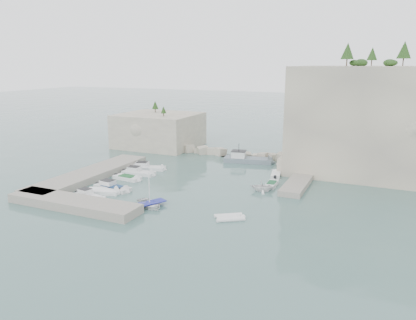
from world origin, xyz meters
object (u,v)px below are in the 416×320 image
at_px(tender_east_c, 276,176).
at_px(tender_east_d, 286,171).
at_px(motorboat_d, 113,190).
at_px(tender_east_a, 262,191).
at_px(motorboat_a, 147,170).
at_px(inflatable_dinghy, 229,219).
at_px(motorboat_c, 127,180).
at_px(tender_east_b, 272,186).
at_px(work_boat, 248,162).
at_px(motorboat_b, 139,175).
at_px(motorboat_f, 89,199).
at_px(motorboat_e, 103,193).
at_px(rowboat, 150,207).

xyz_separation_m(tender_east_c, tender_east_d, (0.78, 3.48, 0.00)).
relative_size(motorboat_d, tender_east_a, 1.95).
bearing_deg(motorboat_a, tender_east_d, 6.70).
distance_m(motorboat_d, tender_east_c, 25.33).
height_order(inflatable_dinghy, tender_east_d, tender_east_d).
relative_size(motorboat_c, tender_east_b, 1.23).
height_order(tender_east_d, work_boat, work_boat).
relative_size(motorboat_b, motorboat_f, 1.10).
bearing_deg(tender_east_d, work_boat, 91.83).
bearing_deg(motorboat_b, inflatable_dinghy, -33.94).
relative_size(motorboat_e, tender_east_a, 1.55).
relative_size(tender_east_a, tender_east_c, 0.76).
height_order(tender_east_b, work_boat, work_boat).
height_order(motorboat_f, inflatable_dinghy, motorboat_f).
relative_size(inflatable_dinghy, work_boat, 0.39).
bearing_deg(motorboat_e, motorboat_f, -108.74).
distance_m(tender_east_b, work_boat, 14.71).
xyz_separation_m(motorboat_c, rowboat, (9.63, -8.94, 0.00)).
bearing_deg(motorboat_d, motorboat_f, -86.18).
xyz_separation_m(motorboat_d, inflatable_dinghy, (19.11, -3.59, 0.00)).
bearing_deg(motorboat_f, motorboat_b, 103.33).
bearing_deg(tender_east_c, motorboat_d, 119.95).
bearing_deg(tender_east_b, work_boat, 29.48).
relative_size(tender_east_b, tender_east_c, 0.93).
bearing_deg(inflatable_dinghy, motorboat_c, 122.73).
distance_m(inflatable_dinghy, work_boat, 27.79).
xyz_separation_m(motorboat_f, work_boat, (12.59, 27.91, 0.00)).
bearing_deg(motorboat_a, motorboat_f, -99.95).
distance_m(motorboat_c, tender_east_d, 25.78).
bearing_deg(inflatable_dinghy, motorboat_e, 141.02).
xyz_separation_m(motorboat_b, tender_east_d, (21.15, 11.61, 0.00)).
xyz_separation_m(motorboat_b, tender_east_c, (20.37, 8.13, 0.00)).
relative_size(motorboat_c, inflatable_dinghy, 1.35).
xyz_separation_m(tender_east_c, work_boat, (-6.99, 6.93, 0.00)).
xyz_separation_m(rowboat, tender_east_d, (11.54, 23.67, 0.00)).
bearing_deg(work_boat, motorboat_f, -125.07).
relative_size(tender_east_b, tender_east_d, 0.97).
height_order(motorboat_e, inflatable_dinghy, motorboat_e).
distance_m(tender_east_a, tender_east_d, 11.89).
relative_size(motorboat_f, inflatable_dinghy, 1.47).
relative_size(motorboat_a, work_boat, 0.69).
bearing_deg(inflatable_dinghy, motorboat_b, 115.71).
height_order(motorboat_d, motorboat_f, same).
relative_size(tender_east_a, tender_east_b, 0.81).
height_order(motorboat_c, motorboat_f, motorboat_f).
xyz_separation_m(rowboat, tender_east_a, (11.03, 11.78, 0.00)).
xyz_separation_m(rowboat, tender_east_c, (10.76, 20.19, 0.00)).
xyz_separation_m(motorboat_b, tender_east_b, (21.19, 2.59, 0.00)).
height_order(motorboat_b, motorboat_e, motorboat_b).
xyz_separation_m(tender_east_a, tender_east_d, (0.51, 11.88, 0.00)).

